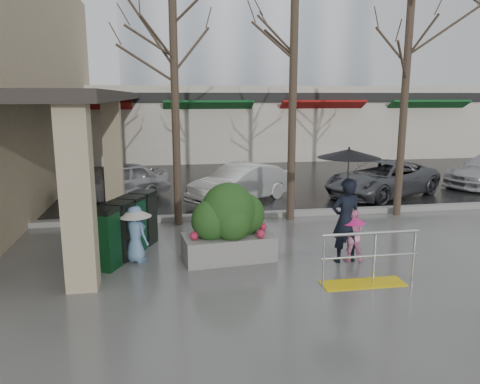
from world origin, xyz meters
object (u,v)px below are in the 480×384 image
object	(u,v)px
car_a	(115,181)
tree_mideast	(408,46)
tree_midwest	(294,29)
woman	(347,196)
car_b	(241,183)
tree_west	(173,33)
car_c	(382,179)
child_blue	(135,229)
planter	(229,223)
child_pink	(352,232)
handrail	(367,265)
news_boxes	(126,227)

from	to	relation	value
car_a	tree_mideast	bearing A→B (deg)	39.10
tree_midwest	woman	bearing A→B (deg)	-86.54
tree_midwest	car_b	distance (m)	5.37
tree_west	car_c	distance (m)	8.88
child_blue	planter	distance (m)	1.99
tree_midwest	car_b	xyz separation A→B (m)	(-1.01, 2.57, -4.60)
tree_midwest	woman	distance (m)	5.20
child_pink	car_a	xyz separation A→B (m)	(-5.56, 7.11, -0.01)
tree_midwest	child_pink	distance (m)	5.81
handrail	tree_west	bearing A→B (deg)	124.99
tree_midwest	car_c	size ratio (longest dim) A/B	1.54
tree_mideast	woman	bearing A→B (deg)	-130.95
child_blue	woman	bearing A→B (deg)	-145.77
child_blue	car_c	xyz separation A→B (m)	(8.24, 5.37, -0.10)
news_boxes	car_a	world-z (taller)	news_boxes
tree_west	tree_mideast	xyz separation A→B (m)	(6.50, 0.00, -0.22)
car_b	planter	bearing A→B (deg)	-47.10
child_blue	car_b	bearing A→B (deg)	-76.91
tree_mideast	car_a	bearing A→B (deg)	157.12
tree_west	news_boxes	bearing A→B (deg)	-117.72
handrail	child_pink	bearing A→B (deg)	80.61
woman	car_a	distance (m)	8.99
tree_midwest	news_boxes	distance (m)	6.80
tree_west	handrail	bearing A→B (deg)	-55.01
child_pink	tree_mideast	bearing A→B (deg)	-115.72
woman	child_pink	xyz separation A→B (m)	(0.16, 0.03, -0.80)
woman	child_blue	world-z (taller)	woman
handrail	planter	world-z (taller)	planter
planter	news_boxes	size ratio (longest dim) A/B	0.88
tree_mideast	planter	xyz separation A→B (m)	(-5.51, -2.98, -4.05)
handrail	car_b	distance (m)	7.47
handrail	car_a	xyz separation A→B (m)	(-5.35, 8.38, 0.25)
tree_midwest	car_a	bearing A→B (deg)	145.39
child_pink	news_boxes	distance (m)	4.95
child_pink	child_blue	xyz separation A→B (m)	(-4.57, 0.71, 0.09)
child_blue	car_b	size ratio (longest dim) A/B	0.32
car_b	car_c	world-z (taller)	same
handrail	car_b	world-z (taller)	car_b
woman	car_b	world-z (taller)	woman
planter	news_boxes	world-z (taller)	planter
handrail	woman	distance (m)	1.64
tree_midwest	car_a	distance (m)	7.81
handrail	car_b	size ratio (longest dim) A/B	0.50
tree_midwest	child_blue	world-z (taller)	tree_midwest
handrail	news_boxes	xyz separation A→B (m)	(-4.59, 2.45, 0.27)
child_blue	tree_mideast	bearing A→B (deg)	-115.71
child_blue	planter	bearing A→B (deg)	-140.93
tree_mideast	woman	distance (m)	5.82
woman	tree_midwest	bearing A→B (deg)	-93.56
handrail	car_a	distance (m)	9.95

